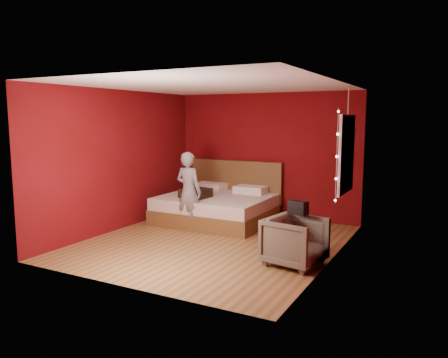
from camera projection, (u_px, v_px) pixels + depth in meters
floor at (213, 242)px, 7.38m from camera, size 4.50×4.50×0.00m
room_walls at (213, 143)px, 7.15m from camera, size 4.04×4.54×2.62m
window at (346, 154)px, 7.05m from camera, size 0.05×0.97×1.27m
fairy_lights at (337, 157)px, 6.60m from camera, size 0.04×0.04×1.45m
bed at (219, 206)px, 8.87m from camera, size 2.13×1.81×1.17m
person at (189, 191)px, 8.09m from camera, size 0.57×0.41×1.47m
armchair at (295, 241)px, 6.17m from camera, size 0.88×0.86×0.70m
handbag at (298, 208)px, 6.30m from camera, size 0.31×0.22×0.20m
throw_pillow at (195, 193)px, 8.57m from camera, size 0.56×0.56×0.18m
hanging_plant at (347, 137)px, 7.40m from camera, size 0.43×0.39×1.05m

